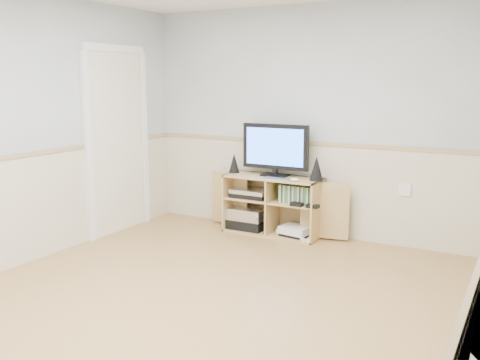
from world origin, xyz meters
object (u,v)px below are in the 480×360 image
object	(u,v)px
media_cabinet	(275,204)
keyboard	(277,179)
monitor	(275,148)
game_consoles	(295,231)

from	to	relation	value
media_cabinet	keyboard	size ratio (longest dim) A/B	5.33
monitor	game_consoles	distance (m)	0.94
media_cabinet	monitor	distance (m)	0.63
game_consoles	monitor	bearing A→B (deg)	167.82
monitor	game_consoles	world-z (taller)	monitor
media_cabinet	game_consoles	distance (m)	0.39
keyboard	game_consoles	distance (m)	0.62
keyboard	game_consoles	world-z (taller)	keyboard
media_cabinet	keyboard	distance (m)	0.39
monitor	media_cabinet	bearing A→B (deg)	90.00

